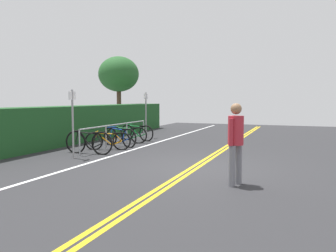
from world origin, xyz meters
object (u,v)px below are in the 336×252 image
(bike_rack, at_px, (117,130))
(bicycle_3, at_px, (127,135))
(bicycle_1, at_px, (108,141))
(pedestrian, at_px, (236,138))
(sign_post_near, at_px, (73,117))
(tree_mid, at_px, (119,75))
(bicycle_0, at_px, (89,142))
(sign_post_far, at_px, (146,110))
(bicycle_4, at_px, (137,133))
(bicycle_2, at_px, (119,137))

(bike_rack, distance_m, bicycle_3, 1.02)
(bicycle_1, distance_m, pedestrian, 6.16)
(sign_post_near, distance_m, tree_mid, 10.73)
(bicycle_0, distance_m, sign_post_far, 4.97)
(bicycle_3, distance_m, pedestrian, 7.50)
(pedestrian, bearing_deg, bicycle_3, 45.40)
(bike_rack, height_order, sign_post_far, sign_post_far)
(bicycle_0, relative_size, bicycle_1, 1.13)
(bike_rack, distance_m, bicycle_0, 1.91)
(bicycle_4, bearing_deg, sign_post_near, -177.47)
(bicycle_0, xyz_separation_m, pedestrian, (-2.39, -5.21, 0.61))
(tree_mid, bearing_deg, bicycle_2, -150.68)
(bicycle_4, bearing_deg, pedestrian, -139.17)
(bicycle_1, height_order, sign_post_far, sign_post_far)
(bicycle_1, distance_m, bicycle_4, 2.79)
(bicycle_0, bearing_deg, sign_post_far, 2.35)
(bike_rack, bearing_deg, sign_post_far, 3.43)
(sign_post_near, bearing_deg, bike_rack, 1.81)
(sign_post_far, height_order, tree_mid, tree_mid)
(bicycle_2, bearing_deg, sign_post_near, 179.86)
(bicycle_3, relative_size, pedestrian, 0.95)
(bicycle_4, relative_size, sign_post_near, 0.81)
(bicycle_1, bearing_deg, bicycle_0, 173.68)
(bicycle_0, distance_m, sign_post_near, 1.27)
(bike_rack, xyz_separation_m, sign_post_far, (2.99, 0.18, 0.64))
(bicycle_4, bearing_deg, bicycle_3, -178.59)
(bike_rack, distance_m, bicycle_1, 0.94)
(bicycle_4, distance_m, pedestrian, 8.20)
(bicycle_0, bearing_deg, tree_mid, 23.40)
(bicycle_4, distance_m, sign_post_near, 4.79)
(bike_rack, relative_size, bicycle_2, 2.81)
(pedestrian, xyz_separation_m, sign_post_near, (1.49, 5.14, 0.27))
(sign_post_near, distance_m, sign_post_far, 5.79)
(pedestrian, relative_size, sign_post_near, 0.82)
(bicycle_4, distance_m, tree_mid, 6.94)
(bicycle_3, bearing_deg, bicycle_2, -168.63)
(bicycle_2, relative_size, pedestrian, 1.00)
(bicycle_4, xyz_separation_m, sign_post_near, (-4.70, -0.21, 0.92))
(bicycle_3, bearing_deg, pedestrian, -134.60)
(pedestrian, bearing_deg, bike_rack, 50.68)
(bicycle_0, height_order, bicycle_2, bicycle_0)
(bicycle_4, relative_size, tree_mid, 0.39)
(sign_post_near, bearing_deg, bicycle_3, 2.81)
(bicycle_1, xyz_separation_m, tree_mid, (7.87, 3.96, 2.93))
(pedestrian, height_order, tree_mid, tree_mid)
(bicycle_2, distance_m, tree_mid, 8.51)
(bike_rack, bearing_deg, pedestrian, -129.32)
(bike_rack, xyz_separation_m, bicycle_0, (-1.89, -0.02, -0.26))
(sign_post_far, bearing_deg, sign_post_near, -177.35)
(pedestrian, bearing_deg, bicycle_1, 56.24)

